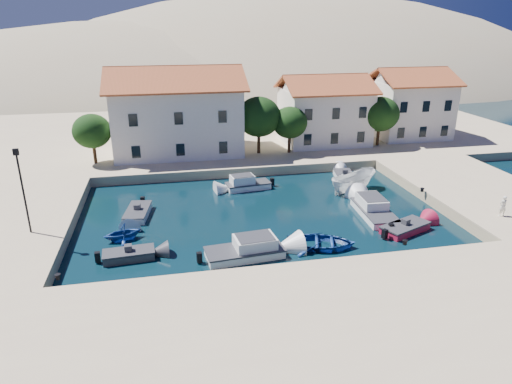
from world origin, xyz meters
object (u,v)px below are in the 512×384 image
rowboat_south (321,247)px  boat_east (352,191)px  cabin_cruiser_south (245,250)px  building_mid (324,108)px  building_left (177,109)px  pedestrian (503,206)px  lamppost (22,183)px  building_right (409,102)px  cabin_cruiser_east (375,211)px

rowboat_south → boat_east: bearing=-16.8°
cabin_cruiser_south → building_mid: bearing=55.0°
cabin_cruiser_south → rowboat_south: bearing=-2.3°
boat_east → cabin_cruiser_south: bearing=107.2°
cabin_cruiser_south → building_left: bearing=92.2°
building_mid → pedestrian: 26.10m
lamppost → building_right: bearing=27.9°
building_right → boat_east: bearing=-131.4°
boat_east → pedestrian: pedestrian is taller
building_mid → pedestrian: size_ratio=6.26×
pedestrian → boat_east: bearing=-52.3°
cabin_cruiser_south → cabin_cruiser_east: bearing=16.6°
lamppost → rowboat_south: 21.50m
building_mid → boat_east: 16.12m
building_left → boat_east: size_ratio=2.71×
building_right → rowboat_south: (-21.03, -26.57, -5.47)m
building_right → cabin_cruiser_south: building_right is taller
building_right → cabin_cruiser_south: size_ratio=1.70×
building_mid → lamppost: (-29.50, -21.00, -0.47)m
building_right → boat_east: 22.15m
building_mid → cabin_cruiser_south: bearing=-119.6°
building_right → pedestrian: 27.16m
building_left → lamppost: 23.10m
pedestrian → lamppost: bearing=-7.6°
building_left → building_right: 30.07m
cabin_cruiser_south → rowboat_south: (5.66, 0.31, -0.48)m
building_right → cabin_cruiser_south: 38.21m
building_right → rowboat_south: size_ratio=1.93×
building_mid → cabin_cruiser_east: (-2.80, -21.08, -4.75)m
building_left → building_right: bearing=3.8°
cabin_cruiser_south → cabin_cruiser_east: size_ratio=0.95×
building_mid → lamppost: 36.21m
building_mid → cabin_cruiser_east: 21.79m
cabin_cruiser_east → pedestrian: pedestrian is taller
building_right → lamppost: 46.98m
lamppost → pedestrian: 35.72m
building_mid → pedestrian: (5.85, -25.21, -3.38)m
cabin_cruiser_east → cabin_cruiser_south: bearing=115.9°
building_right → cabin_cruiser_east: size_ratio=1.61×
lamppost → cabin_cruiser_south: bearing=-18.2°
rowboat_south → cabin_cruiser_east: 7.70m
cabin_cruiser_south → cabin_cruiser_east: same height
building_right → building_left: bearing=-176.2°
rowboat_south → boat_east: boat_east is taller
building_left → lamppost: size_ratio=2.36×
building_right → pedestrian: building_right is taller
rowboat_south → pedestrian: (14.88, 0.37, 1.84)m
cabin_cruiser_south → pedestrian: size_ratio=3.32×
building_left → cabin_cruiser_east: size_ratio=2.50×
lamppost → rowboat_south: lamppost is taller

